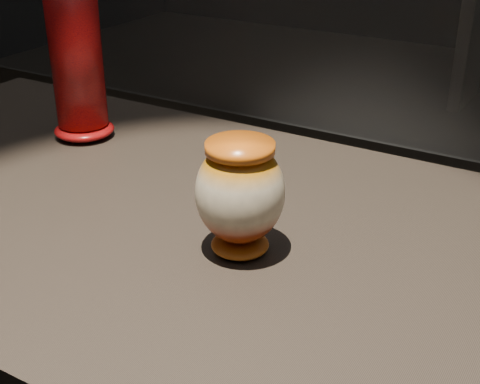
# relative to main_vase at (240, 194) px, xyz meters

# --- Properties ---
(main_vase) EXTENTS (0.16, 0.16, 0.17)m
(main_vase) POSITION_rel_main_vase_xyz_m (0.00, 0.00, 0.00)
(main_vase) COLOR maroon
(main_vase) RESTS_ON display_plinth
(tall_vase) EXTENTS (0.14, 0.14, 0.38)m
(tall_vase) POSITION_rel_main_vase_xyz_m (-0.50, 0.22, 0.09)
(tall_vase) COLOR red
(tall_vase) RESTS_ON display_plinth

